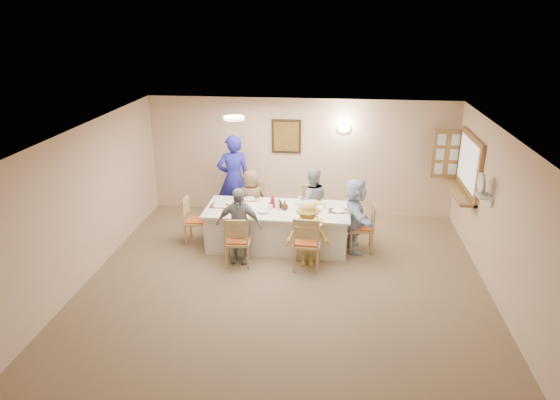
# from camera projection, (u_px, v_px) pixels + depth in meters

# --- Properties ---
(ground) EXTENTS (7.00, 7.00, 0.00)m
(ground) POSITION_uv_depth(u_px,v_px,m) (283.00, 294.00, 7.84)
(ground) COLOR olive
(room_walls) EXTENTS (7.00, 7.00, 7.00)m
(room_walls) POSITION_uv_depth(u_px,v_px,m) (283.00, 205.00, 7.31)
(room_walls) COLOR #E4B98F
(room_walls) RESTS_ON ground
(wall_picture) EXTENTS (0.62, 0.05, 0.72)m
(wall_picture) POSITION_uv_depth(u_px,v_px,m) (286.00, 136.00, 10.49)
(wall_picture) COLOR black
(wall_picture) RESTS_ON room_walls
(wall_sconce) EXTENTS (0.26, 0.09, 0.18)m
(wall_sconce) POSITION_uv_depth(u_px,v_px,m) (344.00, 129.00, 10.27)
(wall_sconce) COLOR white
(wall_sconce) RESTS_ON room_walls
(ceiling_light) EXTENTS (0.36, 0.36, 0.05)m
(ceiling_light) POSITION_uv_depth(u_px,v_px,m) (234.00, 118.00, 8.47)
(ceiling_light) COLOR white
(ceiling_light) RESTS_ON room_walls
(serving_hatch) EXTENTS (0.06, 1.50, 1.15)m
(serving_hatch) POSITION_uv_depth(u_px,v_px,m) (469.00, 166.00, 9.20)
(serving_hatch) COLOR olive
(serving_hatch) RESTS_ON room_walls
(hatch_sill) EXTENTS (0.30, 1.50, 0.05)m
(hatch_sill) POSITION_uv_depth(u_px,v_px,m) (459.00, 192.00, 9.40)
(hatch_sill) COLOR olive
(hatch_sill) RESTS_ON room_walls
(shutter_door) EXTENTS (0.55, 0.04, 1.00)m
(shutter_door) POSITION_uv_depth(u_px,v_px,m) (447.00, 154.00, 9.94)
(shutter_door) COLOR olive
(shutter_door) RESTS_ON room_walls
(fan_shelf) EXTENTS (0.22, 0.36, 0.03)m
(fan_shelf) POSITION_uv_depth(u_px,v_px,m) (484.00, 196.00, 7.99)
(fan_shelf) COLOR white
(fan_shelf) RESTS_ON room_walls
(desk_fan) EXTENTS (0.30, 0.30, 0.28)m
(desk_fan) POSITION_uv_depth(u_px,v_px,m) (483.00, 187.00, 7.94)
(desk_fan) COLOR #A5A5A8
(desk_fan) RESTS_ON fan_shelf
(dining_table) EXTENTS (2.66, 1.12, 0.76)m
(dining_table) POSITION_uv_depth(u_px,v_px,m) (278.00, 227.00, 9.33)
(dining_table) COLOR silver
(dining_table) RESTS_ON ground
(chair_back_left) EXTENTS (0.49, 0.49, 0.96)m
(chair_back_left) POSITION_uv_depth(u_px,v_px,m) (253.00, 206.00, 10.10)
(chair_back_left) COLOR tan
(chair_back_left) RESTS_ON ground
(chair_back_right) EXTENTS (0.50, 0.50, 0.92)m
(chair_back_right) POSITION_uv_depth(u_px,v_px,m) (312.00, 209.00, 9.98)
(chair_back_right) COLOR tan
(chair_back_right) RESTS_ON ground
(chair_front_left) EXTENTS (0.49, 0.49, 0.93)m
(chair_front_left) POSITION_uv_depth(u_px,v_px,m) (238.00, 240.00, 8.61)
(chair_front_left) COLOR tan
(chair_front_left) RESTS_ON ground
(chair_front_right) EXTENTS (0.50, 0.50, 1.00)m
(chair_front_right) POSITION_uv_depth(u_px,v_px,m) (307.00, 242.00, 8.48)
(chair_front_right) COLOR tan
(chair_front_right) RESTS_ON ground
(chair_left_end) EXTENTS (0.44, 0.44, 0.90)m
(chair_left_end) POSITION_uv_depth(u_px,v_px,m) (197.00, 220.00, 9.46)
(chair_left_end) COLOR tan
(chair_left_end) RESTS_ON ground
(chair_right_end) EXTENTS (0.46, 0.46, 0.93)m
(chair_right_end) POSITION_uv_depth(u_px,v_px,m) (361.00, 227.00, 9.13)
(chair_right_end) COLOR tan
(chair_right_end) RESTS_ON ground
(diner_back_left) EXTENTS (0.79, 0.65, 1.28)m
(diner_back_left) POSITION_uv_depth(u_px,v_px,m) (252.00, 200.00, 9.93)
(diner_back_left) COLOR brown
(diner_back_left) RESTS_ON ground
(diner_back_right) EXTENTS (0.84, 0.75, 1.35)m
(diner_back_right) POSITION_uv_depth(u_px,v_px,m) (312.00, 201.00, 9.79)
(diner_back_right) COLOR #9191A1
(diner_back_right) RESTS_ON ground
(diner_front_left) EXTENTS (0.85, 0.44, 1.38)m
(diner_front_left) POSITION_uv_depth(u_px,v_px,m) (239.00, 225.00, 8.65)
(diner_front_left) COLOR gray
(diner_front_left) RESTS_ON ground
(diner_front_right) EXTENTS (0.85, 0.60, 1.17)m
(diner_front_right) POSITION_uv_depth(u_px,v_px,m) (308.00, 234.00, 8.56)
(diner_front_right) COLOR gold
(diner_front_right) RESTS_ON ground
(diner_right_end) EXTENTS (1.43, 0.84, 1.39)m
(diner_right_end) POSITION_uv_depth(u_px,v_px,m) (355.00, 215.00, 9.06)
(diner_right_end) COLOR silver
(diner_right_end) RESTS_ON ground
(caregiver) EXTENTS (0.98, 0.91, 1.85)m
(caregiver) POSITION_uv_depth(u_px,v_px,m) (234.00, 179.00, 10.31)
(caregiver) COLOR #2324A3
(caregiver) RESTS_ON ground
(placemat_fl) EXTENTS (0.34, 0.25, 0.01)m
(placemat_fl) POSITION_uv_depth(u_px,v_px,m) (241.00, 216.00, 8.86)
(placemat_fl) COLOR #472B19
(placemat_fl) RESTS_ON dining_table
(plate_fl) EXTENTS (0.24, 0.24, 0.01)m
(plate_fl) POSITION_uv_depth(u_px,v_px,m) (241.00, 215.00, 8.86)
(plate_fl) COLOR white
(plate_fl) RESTS_ON dining_table
(napkin_fl) EXTENTS (0.14, 0.14, 0.01)m
(napkin_fl) POSITION_uv_depth(u_px,v_px,m) (251.00, 217.00, 8.79)
(napkin_fl) COLOR yellow
(napkin_fl) RESTS_ON dining_table
(placemat_fr) EXTENTS (0.33, 0.25, 0.01)m
(placemat_fr) POSITION_uv_depth(u_px,v_px,m) (309.00, 219.00, 8.74)
(placemat_fr) COLOR #472B19
(placemat_fr) RESTS_ON dining_table
(plate_fr) EXTENTS (0.24, 0.24, 0.01)m
(plate_fr) POSITION_uv_depth(u_px,v_px,m) (309.00, 218.00, 8.73)
(plate_fr) COLOR white
(plate_fr) RESTS_ON dining_table
(napkin_fr) EXTENTS (0.15, 0.15, 0.01)m
(napkin_fr) POSITION_uv_depth(u_px,v_px,m) (319.00, 220.00, 8.67)
(napkin_fr) COLOR yellow
(napkin_fr) RESTS_ON dining_table
(placemat_bl) EXTENTS (0.34, 0.25, 0.01)m
(placemat_bl) POSITION_uv_depth(u_px,v_px,m) (249.00, 199.00, 9.64)
(placemat_bl) COLOR #472B19
(placemat_bl) RESTS_ON dining_table
(plate_bl) EXTENTS (0.23, 0.23, 0.01)m
(plate_bl) POSITION_uv_depth(u_px,v_px,m) (249.00, 199.00, 9.64)
(plate_bl) COLOR white
(plate_bl) RESTS_ON dining_table
(napkin_bl) EXTENTS (0.13, 0.13, 0.01)m
(napkin_bl) POSITION_uv_depth(u_px,v_px,m) (258.00, 200.00, 9.57)
(napkin_bl) COLOR yellow
(napkin_bl) RESTS_ON dining_table
(placemat_br) EXTENTS (0.37, 0.28, 0.01)m
(placemat_br) POSITION_uv_depth(u_px,v_px,m) (311.00, 202.00, 9.52)
(placemat_br) COLOR #472B19
(placemat_br) RESTS_ON dining_table
(plate_br) EXTENTS (0.26, 0.26, 0.02)m
(plate_br) POSITION_uv_depth(u_px,v_px,m) (311.00, 201.00, 9.51)
(plate_br) COLOR white
(plate_br) RESTS_ON dining_table
(napkin_br) EXTENTS (0.15, 0.15, 0.01)m
(napkin_br) POSITION_uv_depth(u_px,v_px,m) (321.00, 203.00, 9.45)
(napkin_br) COLOR yellow
(napkin_br) RESTS_ON dining_table
(placemat_le) EXTENTS (0.34, 0.25, 0.01)m
(placemat_le) POSITION_uv_depth(u_px,v_px,m) (219.00, 206.00, 9.30)
(placemat_le) COLOR #472B19
(placemat_le) RESTS_ON dining_table
(plate_le) EXTENTS (0.24, 0.24, 0.01)m
(plate_le) POSITION_uv_depth(u_px,v_px,m) (219.00, 206.00, 9.30)
(plate_le) COLOR white
(plate_le) RESTS_ON dining_table
(napkin_le) EXTENTS (0.15, 0.15, 0.01)m
(napkin_le) POSITION_uv_depth(u_px,v_px,m) (228.00, 207.00, 9.24)
(napkin_le) COLOR yellow
(napkin_le) RESTS_ON dining_table
(placemat_re) EXTENTS (0.37, 0.27, 0.01)m
(placemat_re) POSITION_uv_depth(u_px,v_px,m) (339.00, 211.00, 9.07)
(placemat_re) COLOR #472B19
(placemat_re) RESTS_ON dining_table
(plate_re) EXTENTS (0.23, 0.23, 0.01)m
(plate_re) POSITION_uv_depth(u_px,v_px,m) (339.00, 211.00, 9.07)
(plate_re) COLOR white
(plate_re) RESTS_ON dining_table
(napkin_re) EXTENTS (0.14, 0.14, 0.01)m
(napkin_re) POSITION_uv_depth(u_px,v_px,m) (349.00, 212.00, 9.00)
(napkin_re) COLOR yellow
(napkin_re) RESTS_ON dining_table
(teacup_a) EXTENTS (0.14, 0.14, 0.08)m
(teacup_a) POSITION_uv_depth(u_px,v_px,m) (232.00, 211.00, 8.96)
(teacup_a) COLOR white
(teacup_a) RESTS_ON dining_table
(teacup_b) EXTENTS (0.12, 0.12, 0.08)m
(teacup_b) POSITION_uv_depth(u_px,v_px,m) (300.00, 198.00, 9.59)
(teacup_b) COLOR white
(teacup_b) RESTS_ON dining_table
(bowl_a) EXTENTS (0.30, 0.30, 0.05)m
(bowl_a) POSITION_uv_depth(u_px,v_px,m) (263.00, 211.00, 9.00)
(bowl_a) COLOR white
(bowl_a) RESTS_ON dining_table
(bowl_b) EXTENTS (0.24, 0.24, 0.06)m
(bowl_b) POSITION_uv_depth(u_px,v_px,m) (299.00, 203.00, 9.38)
(bowl_b) COLOR white
(bowl_b) RESTS_ON dining_table
(condiment_ketchup) EXTENTS (0.15, 0.15, 0.26)m
(condiment_ketchup) POSITION_uv_depth(u_px,v_px,m) (273.00, 201.00, 9.19)
(condiment_ketchup) COLOR #A20D24
(condiment_ketchup) RESTS_ON dining_table
(condiment_brown) EXTENTS (0.13, 0.13, 0.18)m
(condiment_brown) POSITION_uv_depth(u_px,v_px,m) (279.00, 203.00, 9.21)
(condiment_brown) COLOR #3A270F
(condiment_brown) RESTS_ON dining_table
(condiment_malt) EXTENTS (0.16, 0.16, 0.17)m
(condiment_malt) POSITION_uv_depth(u_px,v_px,m) (284.00, 205.00, 9.12)
(condiment_malt) COLOR #3A270F
(condiment_malt) RESTS_ON dining_table
(drinking_glass) EXTENTS (0.07, 0.07, 0.10)m
(drinking_glass) POSITION_uv_depth(u_px,v_px,m) (270.00, 204.00, 9.23)
(drinking_glass) COLOR silver
(drinking_glass) RESTS_ON dining_table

